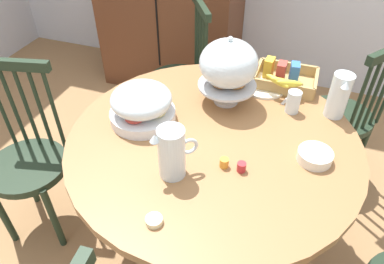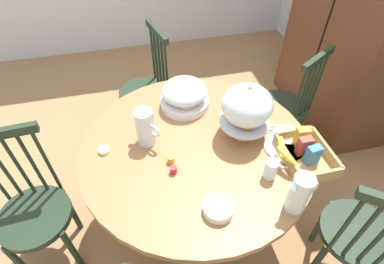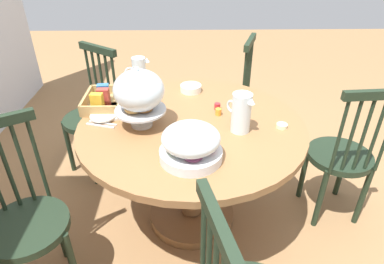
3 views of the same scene
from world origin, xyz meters
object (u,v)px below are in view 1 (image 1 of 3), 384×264
cereal_basket (284,78)px  windsor_chair_host_seat (30,163)px  orange_juice_pitcher (172,155)px  drinking_glass (293,102)px  cereal_bowl (315,156)px  dining_table (212,168)px  fruit_platter_covered (142,105)px  milk_pitcher (338,97)px  windsor_chair_far_side (181,80)px  windsor_chair_facing_door (342,118)px  china_plate_small (252,78)px  china_plate_large (264,87)px  butter_dish (154,220)px  pastry_stand_with_dome (228,66)px

cereal_basket → windsor_chair_host_seat: bearing=-148.3°
windsor_chair_host_seat → orange_juice_pitcher: 0.92m
orange_juice_pitcher → drinking_glass: 0.68m
windsor_chair_host_seat → drinking_glass: (1.22, 0.49, 0.34)m
windsor_chair_host_seat → cereal_bowl: windsor_chair_host_seat is taller
cereal_basket → cereal_bowl: cereal_basket is taller
dining_table → fruit_platter_covered: fruit_platter_covered is taller
milk_pitcher → cereal_basket: 0.32m
orange_juice_pitcher → milk_pitcher: orange_juice_pitcher is taller
windsor_chair_far_side → drinking_glass: bearing=-34.1°
windsor_chair_facing_door → china_plate_small: size_ratio=6.50×
china_plate_small → cereal_bowl: (0.37, -0.51, 0.01)m
windsor_chair_far_side → drinking_glass: 0.98m
windsor_chair_host_seat → china_plate_small: (0.98, 0.70, 0.30)m
windsor_chair_facing_door → china_plate_small: bearing=-156.7°
china_plate_large → china_plate_small: (-0.08, 0.05, 0.01)m
windsor_chair_far_side → cereal_basket: 0.82m
windsor_chair_host_seat → cereal_basket: (1.14, 0.71, 0.33)m
cereal_basket → butter_dish: cereal_basket is taller
windsor_chair_host_seat → butter_dish: size_ratio=16.25×
china_plate_small → butter_dish: size_ratio=2.50×
butter_dish → fruit_platter_covered: bearing=118.9°
windsor_chair_facing_door → fruit_platter_covered: windsor_chair_facing_door is taller
fruit_platter_covered → butter_dish: fruit_platter_covered is taller
fruit_platter_covered → pastry_stand_with_dome: bearing=39.9°
pastry_stand_with_dome → china_plate_small: bearing=70.7°
windsor_chair_facing_door → drinking_glass: bearing=-123.9°
windsor_chair_facing_door → china_plate_small: 0.65m
dining_table → milk_pitcher: milk_pitcher is taller
china_plate_large → cereal_bowl: (0.29, -0.46, 0.02)m
orange_juice_pitcher → cereal_basket: size_ratio=0.69×
dining_table → windsor_chair_facing_door: bearing=51.4°
orange_juice_pitcher → drinking_glass: orange_juice_pitcher is taller
dining_table → windsor_chair_host_seat: 0.95m
dining_table → china_plate_large: bearing=73.5°
orange_juice_pitcher → butter_dish: orange_juice_pitcher is taller
dining_table → drinking_glass: 0.49m
dining_table → orange_juice_pitcher: (-0.09, -0.26, 0.30)m
china_plate_small → pastry_stand_with_dome: bearing=-109.3°
drinking_glass → butter_dish: drinking_glass is taller
windsor_chair_far_side → drinking_glass: size_ratio=8.86×
fruit_platter_covered → milk_pitcher: 0.89m
pastry_stand_with_dome → china_plate_large: pastry_stand_with_dome is taller
china_plate_large → drinking_glass: size_ratio=2.00×
china_plate_large → cereal_bowl: cereal_bowl is taller
fruit_platter_covered → china_plate_large: fruit_platter_covered is taller
pastry_stand_with_dome → china_plate_small: (0.08, 0.23, -0.18)m
milk_pitcher → china_plate_large: bearing=161.0°
windsor_chair_far_side → cereal_bowl: size_ratio=6.96×
cereal_bowl → drinking_glass: size_ratio=1.27×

